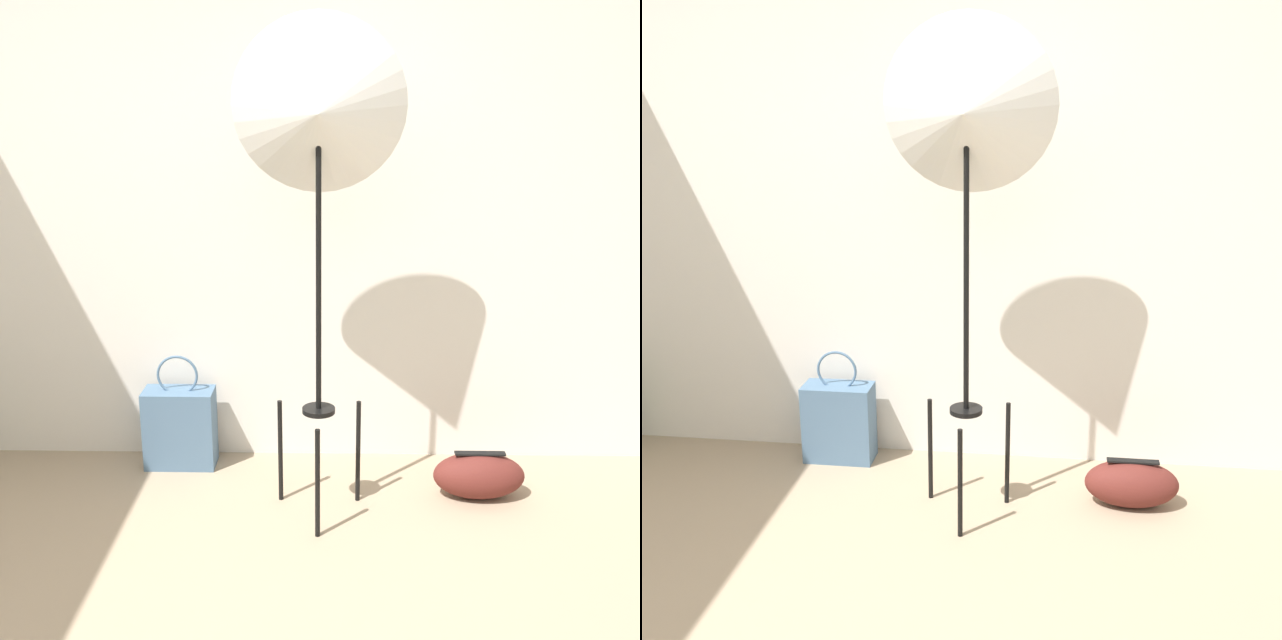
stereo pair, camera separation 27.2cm
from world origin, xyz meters
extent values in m
cube|color=silver|center=(0.00, 2.22, 1.30)|extent=(8.00, 0.05, 2.60)
cylinder|color=black|center=(0.29, 1.45, 0.23)|extent=(0.02, 0.02, 0.46)
cylinder|color=black|center=(0.12, 1.74, 0.23)|extent=(0.02, 0.02, 0.46)
cylinder|color=black|center=(0.45, 1.74, 0.23)|extent=(0.02, 0.02, 0.46)
cylinder|color=black|center=(0.29, 1.64, 0.46)|extent=(0.13, 0.13, 0.02)
cylinder|color=black|center=(0.29, 1.64, 1.05)|extent=(0.02, 0.02, 1.18)
cone|color=white|center=(0.29, 1.64, 1.64)|extent=(0.67, 0.32, 0.70)
cube|color=slate|center=(-0.38, 2.06, 0.19)|extent=(0.33, 0.16, 0.38)
torus|color=slate|center=(-0.38, 2.06, 0.45)|extent=(0.19, 0.01, 0.19)
ellipsoid|color=#5B231E|center=(0.98, 1.78, 0.10)|extent=(0.40, 0.20, 0.20)
cube|color=black|center=(0.98, 1.78, 0.21)|extent=(0.22, 0.04, 0.01)
camera|label=1|loc=(0.35, -1.19, 1.64)|focal=42.00mm
camera|label=2|loc=(0.62, -1.17, 1.64)|focal=42.00mm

